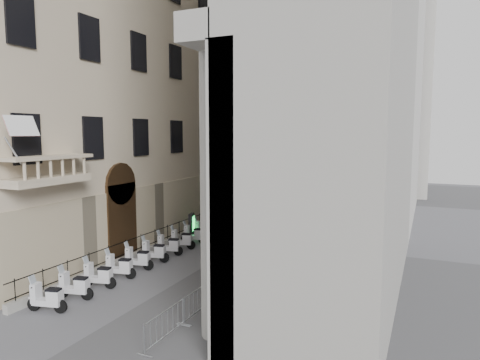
% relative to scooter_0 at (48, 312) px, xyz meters
% --- Properties ---
extents(left_building, '(5.00, 36.00, 34.00)m').
position_rel_scooter_0_xyz_m(left_building, '(-4.53, 17.09, 17.00)').
color(left_building, beige).
rests_on(left_building, ground).
extents(far_building, '(22.00, 10.00, 30.00)m').
position_rel_scooter_0_xyz_m(far_building, '(2.97, 43.09, 15.00)').
color(far_building, '#B7B4AC').
rests_on(far_building, ground).
extents(iron_fence, '(0.30, 28.00, 1.40)m').
position_rel_scooter_0_xyz_m(iron_fence, '(-1.33, 13.09, 0.00)').
color(iron_fence, black).
rests_on(iron_fence, ground).
extents(blue_awning, '(1.60, 3.00, 3.00)m').
position_rel_scooter_0_xyz_m(blue_awning, '(7.12, 21.09, 0.00)').
color(blue_awning, navy).
rests_on(blue_awning, ground).
extents(flag, '(1.00, 1.40, 8.20)m').
position_rel_scooter_0_xyz_m(flag, '(-1.03, 0.09, 0.00)').
color(flag, '#9E0C11').
rests_on(flag, ground).
extents(scooter_0, '(1.49, 0.86, 1.50)m').
position_rel_scooter_0_xyz_m(scooter_0, '(0.00, 0.00, 0.00)').
color(scooter_0, silver).
rests_on(scooter_0, ground).
extents(scooter_1, '(1.49, 0.86, 1.50)m').
position_rel_scooter_0_xyz_m(scooter_1, '(0.00, 1.48, 0.00)').
color(scooter_1, silver).
rests_on(scooter_1, ground).
extents(scooter_2, '(1.49, 0.86, 1.50)m').
position_rel_scooter_0_xyz_m(scooter_2, '(0.00, 2.97, 0.00)').
color(scooter_2, silver).
rests_on(scooter_2, ground).
extents(scooter_3, '(1.49, 0.86, 1.50)m').
position_rel_scooter_0_xyz_m(scooter_3, '(0.00, 4.45, 0.00)').
color(scooter_3, silver).
rests_on(scooter_3, ground).
extents(scooter_4, '(1.49, 0.86, 1.50)m').
position_rel_scooter_0_xyz_m(scooter_4, '(0.00, 5.94, 0.00)').
color(scooter_4, silver).
rests_on(scooter_4, ground).
extents(scooter_5, '(1.49, 0.86, 1.50)m').
position_rel_scooter_0_xyz_m(scooter_5, '(0.00, 7.42, 0.00)').
color(scooter_5, silver).
rests_on(scooter_5, ground).
extents(scooter_6, '(1.49, 0.86, 1.50)m').
position_rel_scooter_0_xyz_m(scooter_6, '(0.00, 8.91, 0.00)').
color(scooter_6, silver).
rests_on(scooter_6, ground).
extents(scooter_7, '(1.49, 0.86, 1.50)m').
position_rel_scooter_0_xyz_m(scooter_7, '(0.00, 10.39, 0.00)').
color(scooter_7, silver).
rests_on(scooter_7, ground).
extents(scooter_8, '(1.49, 0.86, 1.50)m').
position_rel_scooter_0_xyz_m(scooter_8, '(0.00, 11.88, 0.00)').
color(scooter_8, silver).
rests_on(scooter_8, ground).
extents(scooter_9, '(1.49, 0.86, 1.50)m').
position_rel_scooter_0_xyz_m(scooter_9, '(0.00, 13.36, 0.00)').
color(scooter_9, silver).
rests_on(scooter_9, ground).
extents(scooter_10, '(1.49, 0.86, 1.50)m').
position_rel_scooter_0_xyz_m(scooter_10, '(0.00, 14.85, 0.00)').
color(scooter_10, silver).
rests_on(scooter_10, ground).
extents(scooter_11, '(1.49, 0.86, 1.50)m').
position_rel_scooter_0_xyz_m(scooter_11, '(0.00, 16.33, 0.00)').
color(scooter_11, silver).
rests_on(scooter_11, ground).
extents(scooter_12, '(1.49, 0.86, 1.50)m').
position_rel_scooter_0_xyz_m(scooter_12, '(0.00, 17.82, 0.00)').
color(scooter_12, silver).
rests_on(scooter_12, ground).
extents(scooter_13, '(1.49, 0.86, 1.50)m').
position_rel_scooter_0_xyz_m(scooter_13, '(0.00, 19.30, 0.00)').
color(scooter_13, silver).
rests_on(scooter_13, ground).
extents(scooter_14, '(1.49, 0.86, 1.50)m').
position_rel_scooter_0_xyz_m(scooter_14, '(0.00, 20.79, 0.00)').
color(scooter_14, silver).
rests_on(scooter_14, ground).
extents(barrier_0, '(0.60, 2.40, 1.10)m').
position_rel_scooter_0_xyz_m(barrier_0, '(5.72, -0.06, 0.00)').
color(barrier_0, '#A4A6AB').
rests_on(barrier_0, ground).
extents(barrier_1, '(0.60, 2.40, 1.10)m').
position_rel_scooter_0_xyz_m(barrier_1, '(5.72, 2.44, 0.00)').
color(barrier_1, '#A4A6AB').
rests_on(barrier_1, ground).
extents(barrier_2, '(0.60, 2.40, 1.10)m').
position_rel_scooter_0_xyz_m(barrier_2, '(5.72, 4.94, 0.00)').
color(barrier_2, '#A4A6AB').
rests_on(barrier_2, ground).
extents(barrier_3, '(0.60, 2.40, 1.10)m').
position_rel_scooter_0_xyz_m(barrier_3, '(5.72, 7.44, 0.00)').
color(barrier_3, '#A4A6AB').
rests_on(barrier_3, ground).
extents(barrier_4, '(0.60, 2.40, 1.10)m').
position_rel_scooter_0_xyz_m(barrier_4, '(5.72, 9.94, 0.00)').
color(barrier_4, '#A4A6AB').
rests_on(barrier_4, ground).
extents(barrier_5, '(0.60, 2.40, 1.10)m').
position_rel_scooter_0_xyz_m(barrier_5, '(5.72, 12.44, 0.00)').
color(barrier_5, '#A4A6AB').
rests_on(barrier_5, ground).
extents(barrier_6, '(0.60, 2.40, 1.10)m').
position_rel_scooter_0_xyz_m(barrier_6, '(5.72, 14.94, 0.00)').
color(barrier_6, '#A4A6AB').
rests_on(barrier_6, ground).
extents(security_tent, '(3.81, 3.81, 3.10)m').
position_rel_scooter_0_xyz_m(security_tent, '(0.33, 23.52, 2.59)').
color(security_tent, silver).
rests_on(security_tent, ground).
extents(street_lamp, '(2.71, 1.25, 8.84)m').
position_rel_scooter_0_xyz_m(street_lamp, '(0.50, 21.89, 5.31)').
color(street_lamp, gray).
rests_on(street_lamp, ground).
extents(info_kiosk, '(0.49, 0.87, 1.77)m').
position_rel_scooter_0_xyz_m(info_kiosk, '(-0.76, 12.89, 0.89)').
color(info_kiosk, black).
rests_on(info_kiosk, ground).
extents(pedestrian_a, '(0.58, 0.39, 1.59)m').
position_rel_scooter_0_xyz_m(pedestrian_a, '(3.85, 18.82, 0.79)').
color(pedestrian_a, '#0D1334').
rests_on(pedestrian_a, ground).
extents(pedestrian_b, '(1.09, 1.08, 1.78)m').
position_rel_scooter_0_xyz_m(pedestrian_b, '(4.48, 20.32, 0.89)').
color(pedestrian_b, black).
rests_on(pedestrian_b, ground).
extents(pedestrian_c, '(0.98, 0.74, 1.80)m').
position_rel_scooter_0_xyz_m(pedestrian_c, '(3.54, 24.84, 0.90)').
color(pedestrian_c, black).
rests_on(pedestrian_c, ground).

